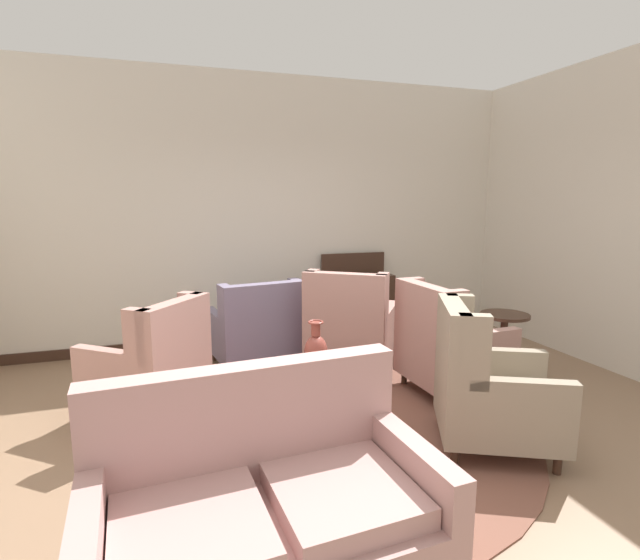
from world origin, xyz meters
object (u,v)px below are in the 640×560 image
Objects in this scene: armchair_back_corner at (351,331)px; armchair_far_left at (153,365)px; side_table at (503,341)px; coffee_table at (310,383)px; sideboard at (357,302)px; armchair_foreground_right at (486,388)px; settee at (265,513)px; porcelain_vase at (316,350)px; armchair_beside_settee at (447,347)px; armchair_near_window at (256,330)px.

armchair_back_corner reaches higher than armchair_far_left.
coffee_table is at bearing -168.48° from side_table.
armchair_foreground_right is at bearing -93.84° from sideboard.
armchair_foreground_right reaches higher than settee.
settee is 2.87m from armchair_back_corner.
coffee_table is 1.20× the size of side_table.
armchair_foreground_right is at bearing -27.19° from coffee_table.
sideboard reaches higher than coffee_table.
armchair_back_corner reaches higher than sideboard.
armchair_back_corner is at bearing 56.79° from settee.
porcelain_vase is 0.32× the size of armchair_back_corner.
armchair_back_corner reaches higher than armchair_beside_settee.
side_table is at bearing -17.86° from armchair_foreground_right.
sideboard reaches higher than side_table.
armchair_back_corner is 0.99m from armchair_beside_settee.
armchair_beside_settee is 0.69m from side_table.
side_table is 1.97m from sideboard.
armchair_near_window is (-1.24, 2.17, -0.04)m from armchair_foreground_right.
armchair_near_window is (-0.11, 1.59, 0.00)m from coffee_table.
armchair_far_left is at bearing 31.95° from armchair_near_window.
porcelain_vase is at bearing 86.41° from armchair_near_window.
settee is 2.70m from armchair_beside_settee.
armchair_far_left is at bearing 148.01° from coffee_table.
settee is at bearing 127.67° from armchair_beside_settee.
armchair_far_left is 1.04× the size of armchair_beside_settee.
armchair_beside_settee is at bearing 15.35° from porcelain_vase.
armchair_foreground_right is at bearing -27.04° from porcelain_vase.
coffee_table is 0.76× the size of armchair_far_left.
armchair_foreground_right reaches higher than side_table.
armchair_back_corner reaches higher than porcelain_vase.
armchair_beside_settee is 1.89m from sideboard.
armchair_beside_settee is at bearing 120.47° from armchair_far_left.
armchair_near_window is at bearing 48.38° from armchair_beside_settee.
armchair_beside_settee is at bearing -87.05° from sideboard.
armchair_far_left reaches higher than armchair_near_window.
armchair_foreground_right is (2.26, -1.29, 0.02)m from armchair_far_left.
sideboard reaches higher than armchair_far_left.
settee is 3.29m from side_table.
side_table reaches higher than coffee_table.
sideboard is (1.43, 0.65, 0.07)m from armchair_near_window.
porcelain_vase is at bearing 60.09° from settee.
armchair_foreground_right is (1.09, -0.56, -0.22)m from porcelain_vase.
armchair_far_left is at bearing 99.49° from settee.
armchair_foreground_right reaches higher than armchair_far_left.
armchair_near_window is 0.94× the size of armchair_beside_settee.
coffee_table is 0.75× the size of sideboard.
coffee_table is 1.46m from armchair_beside_settee.
porcelain_vase is 0.36× the size of armchair_far_left.
sideboard is at bearing 160.34° from armchair_far_left.
armchair_back_corner is 1.16× the size of armchair_beside_settee.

